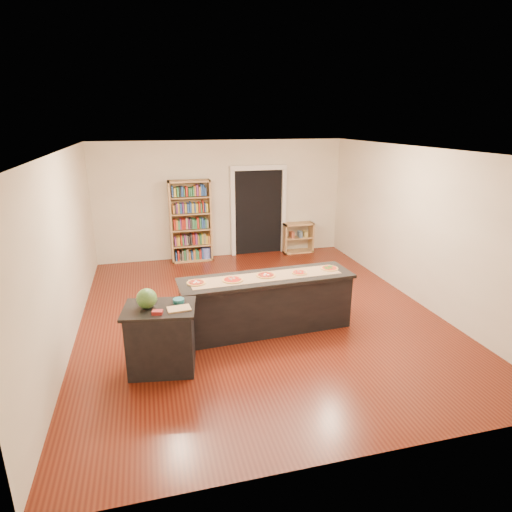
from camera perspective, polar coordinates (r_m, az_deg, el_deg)
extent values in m
cube|color=beige|center=(7.09, 0.40, 2.60)|extent=(6.00, 7.00, 2.80)
cube|color=#5C1E0F|center=(7.58, 0.38, -7.65)|extent=(6.00, 7.00, 0.01)
cube|color=white|center=(6.86, 0.43, 13.93)|extent=(6.00, 7.00, 0.01)
cube|color=black|center=(10.68, 0.30, 5.85)|extent=(1.20, 0.02, 2.10)
cube|color=silver|center=(10.49, -3.09, 5.61)|extent=(0.10, 0.08, 2.10)
cube|color=silver|center=(10.81, 3.71, 5.96)|extent=(0.10, 0.08, 2.10)
cube|color=silver|center=(10.46, 0.37, 11.70)|extent=(1.40, 0.08, 0.12)
cube|color=black|center=(6.87, 1.39, -6.50)|extent=(2.68, 0.67, 0.86)
cube|color=black|center=(6.70, 1.42, -2.96)|extent=(2.76, 0.75, 0.05)
cube|color=black|center=(5.96, -12.49, -10.89)|extent=(0.85, 0.60, 0.88)
cube|color=black|center=(5.76, -12.80, -6.88)|extent=(0.93, 0.68, 0.04)
cube|color=tan|center=(10.20, -8.70, 4.58)|extent=(0.96, 0.34, 1.93)
cube|color=tan|center=(10.94, 5.60, 2.45)|extent=(0.76, 0.33, 0.76)
cylinder|color=#6075D6|center=(10.42, -6.64, 0.33)|extent=(0.21, 0.21, 0.31)
cube|color=#997A4E|center=(6.69, 1.42, -2.75)|extent=(2.41, 0.56, 0.00)
sphere|color=#144214|center=(5.72, -14.38, -5.51)|extent=(0.26, 0.26, 0.26)
cube|color=tan|center=(5.64, -10.24, -6.93)|extent=(0.31, 0.22, 0.02)
cube|color=maroon|center=(5.56, -13.01, -7.32)|extent=(0.15, 0.12, 0.05)
cylinder|color=#195966|center=(5.83, -10.28, -5.89)|extent=(0.15, 0.15, 0.06)
cylinder|color=#BA8A47|center=(6.48, -7.97, -3.54)|extent=(0.30, 0.30, 0.02)
cylinder|color=#A5190C|center=(6.47, -7.98, -3.47)|extent=(0.25, 0.25, 0.00)
cylinder|color=#BA8A47|center=(6.54, -3.14, -3.19)|extent=(0.31, 0.31, 0.02)
cylinder|color=#A5190C|center=(6.53, -3.14, -3.12)|extent=(0.25, 0.25, 0.00)
cylinder|color=#BA8A47|center=(6.72, 1.33, -2.57)|extent=(0.29, 0.29, 0.02)
cylinder|color=#A5190C|center=(6.71, 1.33, -2.50)|extent=(0.24, 0.24, 0.00)
cylinder|color=#BA8A47|center=(6.86, 5.82, -2.22)|extent=(0.26, 0.26, 0.02)
cylinder|color=#A5190C|center=(6.86, 5.82, -2.15)|extent=(0.21, 0.21, 0.00)
cylinder|color=#BA8A47|center=(7.12, 9.76, -1.63)|extent=(0.28, 0.28, 0.02)
cylinder|color=#A5190C|center=(7.12, 9.76, -1.56)|extent=(0.23, 0.23, 0.00)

